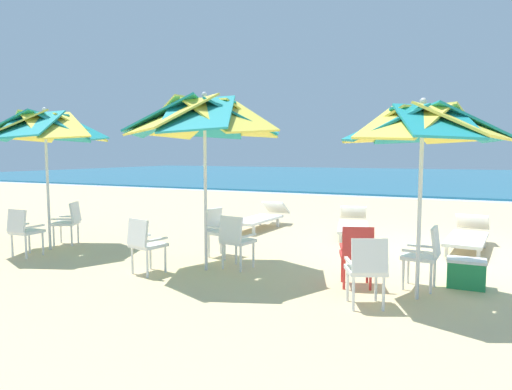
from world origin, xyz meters
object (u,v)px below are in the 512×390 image
plastic_chair_4 (236,238)px  sun_lounger_1 (468,236)px  plastic_chair_3 (145,242)px  sun_lounger_3 (261,217)px  plastic_chair_1 (425,253)px  plastic_chair_5 (219,229)px  beach_umbrella_0 (422,126)px  plastic_chair_2 (367,267)px  beach_umbrella_2 (45,128)px  plastic_chair_7 (24,229)px  plastic_chair_0 (357,252)px  plastic_chair_6 (69,220)px  cooler_box (466,273)px  beach_umbrella_1 (205,118)px  sun_lounger_2 (353,224)px

plastic_chair_4 → sun_lounger_1: bearing=42.7°
plastic_chair_3 → sun_lounger_3: plastic_chair_3 is taller
plastic_chair_1 → sun_lounger_3: bearing=138.5°
sun_lounger_3 → plastic_chair_4: bearing=-71.6°
plastic_chair_5 → sun_lounger_3: bearing=100.4°
beach_umbrella_0 → plastic_chair_2: (-0.52, -0.60, -1.68)m
beach_umbrella_2 → plastic_chair_7: (0.09, -0.63, -1.83)m
plastic_chair_0 → sun_lounger_3: bearing=129.4°
plastic_chair_0 → plastic_chair_3: bearing=-167.6°
plastic_chair_2 → plastic_chair_6: bearing=168.7°
plastic_chair_4 → beach_umbrella_2: (-3.92, -0.21, 1.83)m
plastic_chair_0 → beach_umbrella_2: beach_umbrella_2 is taller
beach_umbrella_0 → sun_lounger_1: beach_umbrella_0 is taller
plastic_chair_7 → cooler_box: (7.17, 1.29, -0.30)m
beach_umbrella_1 → cooler_box: (3.74, 0.72, -2.18)m
beach_umbrella_0 → plastic_chair_7: (-6.61, -0.48, -1.68)m
plastic_chair_5 → beach_umbrella_1: bearing=-73.1°
plastic_chair_3 → plastic_chair_0: bearing=12.4°
plastic_chair_4 → plastic_chair_0: bearing=-5.2°
plastic_chair_0 → plastic_chair_1: size_ratio=1.00×
plastic_chair_7 → sun_lounger_1: (7.21, 3.96, -0.22)m
beach_umbrella_2 → sun_lounger_3: 5.19m
beach_umbrella_0 → plastic_chair_0: beach_umbrella_0 is taller
plastic_chair_6 → beach_umbrella_0: bearing=-5.5°
plastic_chair_1 → beach_umbrella_1: size_ratio=0.31×
plastic_chair_2 → sun_lounger_1: plastic_chair_2 is taller
plastic_chair_2 → sun_lounger_3: 5.85m
sun_lounger_1 → sun_lounger_2: same height
plastic_chair_3 → plastic_chair_4: bearing=37.7°
plastic_chair_6 → plastic_chair_1: bearing=-1.3°
plastic_chair_5 → cooler_box: bearing=-3.1°
sun_lounger_2 → beach_umbrella_1: bearing=-110.7°
plastic_chair_3 → plastic_chair_4: size_ratio=1.00×
beach_umbrella_2 → plastic_chair_7: size_ratio=3.13×
sun_lounger_1 → plastic_chair_1: bearing=-100.5°
beach_umbrella_0 → plastic_chair_1: beach_umbrella_0 is taller
plastic_chair_4 → plastic_chair_6: size_ratio=1.00×
plastic_chair_4 → beach_umbrella_2: beach_umbrella_2 is taller
beach_umbrella_0 → sun_lounger_2: (-1.71, 3.97, -1.90)m
plastic_chair_5 → plastic_chair_7: size_ratio=1.00×
plastic_chair_6 → plastic_chair_7: same height
plastic_chair_1 → sun_lounger_1: (0.56, 2.99, -0.22)m
plastic_chair_0 → sun_lounger_1: 3.60m
plastic_chair_3 → sun_lounger_3: bearing=91.6°
plastic_chair_2 → sun_lounger_1: size_ratio=0.39×
plastic_chair_6 → cooler_box: 7.30m
plastic_chair_1 → plastic_chair_5: bearing=171.2°
beach_umbrella_1 → sun_lounger_1: size_ratio=1.27×
beach_umbrella_2 → sun_lounger_2: size_ratio=1.22×
plastic_chair_0 → plastic_chair_6: 5.94m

